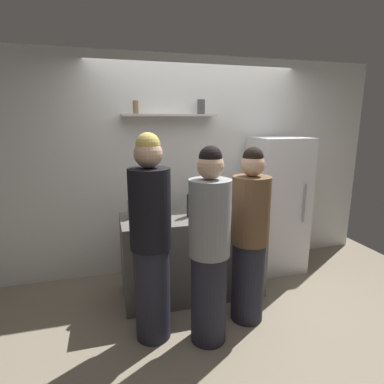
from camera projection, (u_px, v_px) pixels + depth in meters
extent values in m
plane|color=gray|center=(229.00, 316.00, 3.04)|extent=(5.28, 5.28, 0.00)
cube|color=white|center=(194.00, 166.00, 3.92)|extent=(4.80, 0.10, 2.60)
cube|color=silver|center=(169.00, 115.00, 3.54)|extent=(1.07, 0.22, 0.02)
cylinder|color=olive|center=(136.00, 107.00, 3.43)|extent=(0.06, 0.06, 0.14)
cylinder|color=#4C4C51|center=(201.00, 107.00, 3.62)|extent=(0.09, 0.09, 0.17)
cube|color=white|center=(277.00, 205.00, 3.90)|extent=(0.62, 0.58, 1.66)
cylinder|color=#99999E|center=(304.00, 204.00, 3.64)|extent=(0.02, 0.02, 0.45)
cube|color=#66605B|center=(192.00, 254.00, 3.38)|extent=(1.48, 0.63, 0.89)
cube|color=gray|center=(222.00, 211.00, 3.33)|extent=(0.34, 0.24, 0.05)
cylinder|color=#B2B2B7|center=(242.00, 205.00, 3.45)|extent=(0.10, 0.10, 0.12)
cylinder|color=silver|center=(241.00, 200.00, 3.44)|extent=(0.01, 0.01, 0.17)
cylinder|color=silver|center=(241.00, 200.00, 3.44)|extent=(0.01, 0.04, 0.17)
cylinder|color=silver|center=(241.00, 200.00, 3.43)|extent=(0.03, 0.03, 0.16)
cylinder|color=silver|center=(241.00, 198.00, 3.46)|extent=(0.03, 0.01, 0.18)
cylinder|color=#472814|center=(153.00, 213.00, 3.06)|extent=(0.06, 0.06, 0.18)
cylinder|color=#472814|center=(153.00, 200.00, 3.03)|extent=(0.03, 0.03, 0.07)
cylinder|color=maroon|center=(153.00, 195.00, 3.02)|extent=(0.03, 0.03, 0.02)
cylinder|color=black|center=(190.00, 205.00, 3.23)|extent=(0.08, 0.08, 0.23)
cylinder|color=black|center=(190.00, 191.00, 3.19)|extent=(0.03, 0.03, 0.07)
cylinder|color=gold|center=(190.00, 186.00, 3.18)|extent=(0.04, 0.04, 0.02)
cylinder|color=silver|center=(132.00, 209.00, 3.17)|extent=(0.09, 0.09, 0.19)
cylinder|color=silver|center=(131.00, 198.00, 3.15)|extent=(0.05, 0.05, 0.03)
cylinder|color=#268C3F|center=(131.00, 196.00, 3.14)|extent=(0.06, 0.06, 0.02)
cylinder|color=#262633|center=(248.00, 281.00, 2.93)|extent=(0.30, 0.30, 0.77)
cylinder|color=brown|center=(251.00, 210.00, 2.78)|extent=(0.34, 0.34, 0.61)
sphere|color=#D8AD8C|center=(253.00, 164.00, 2.69)|extent=(0.21, 0.21, 0.21)
sphere|color=black|center=(253.00, 157.00, 2.67)|extent=(0.18, 0.18, 0.18)
cylinder|color=#262633|center=(153.00, 293.00, 2.68)|extent=(0.30, 0.30, 0.83)
cylinder|color=black|center=(150.00, 209.00, 2.51)|extent=(0.34, 0.34, 0.66)
sphere|color=#D8AD8C|center=(148.00, 154.00, 2.41)|extent=(0.23, 0.23, 0.23)
sphere|color=#D8B759|center=(148.00, 145.00, 2.40)|extent=(0.19, 0.19, 0.19)
cylinder|color=#262633|center=(209.00, 298.00, 2.64)|extent=(0.30, 0.30, 0.79)
cylinder|color=gray|center=(210.00, 218.00, 2.49)|extent=(0.34, 0.34, 0.62)
sphere|color=#D8AD8C|center=(210.00, 166.00, 2.39)|extent=(0.21, 0.21, 0.21)
sphere|color=black|center=(210.00, 157.00, 2.38)|extent=(0.18, 0.18, 0.18)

